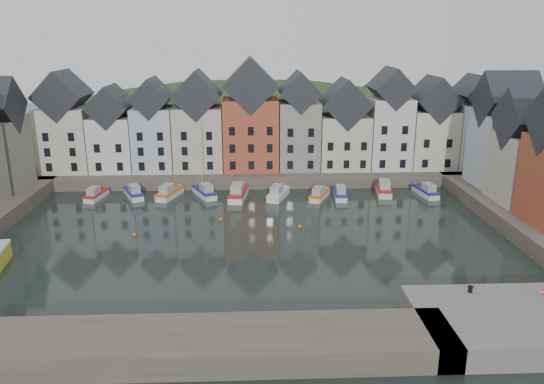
{
  "coord_description": "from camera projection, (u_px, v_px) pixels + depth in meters",
  "views": [
    {
      "loc": [
        -0.03,
        -56.63,
        23.24
      ],
      "look_at": [
        2.58,
        6.0,
        4.39
      ],
      "focal_mm": 35.0,
      "sensor_mm": 36.0,
      "label": 1
    }
  ],
  "objects": [
    {
      "name": "boat_f",
      "position": [
        278.0,
        194.0,
        77.49
      ],
      "size": [
        3.81,
        6.41,
        2.35
      ],
      "rotation": [
        0.0,
        0.0,
        -0.34
      ],
      "color": "silver",
      "rests_on": "ground"
    },
    {
      "name": "boat_e",
      "position": [
        238.0,
        193.0,
        77.33
      ],
      "size": [
        3.08,
        7.18,
        2.67
      ],
      "rotation": [
        0.0,
        0.0,
        -0.14
      ],
      "color": "silver",
      "rests_on": "ground"
    },
    {
      "name": "boat_b",
      "position": [
        134.0,
        193.0,
        77.88
      ],
      "size": [
        4.03,
        6.02,
        2.23
      ],
      "rotation": [
        0.0,
        0.0,
        0.42
      ],
      "color": "silver",
      "rests_on": "ground"
    },
    {
      "name": "far_terrace",
      "position": [
        270.0,
        126.0,
        85.24
      ],
      "size": [
        72.37,
        8.16,
        17.78
      ],
      "color": "beige",
      "rests_on": "far_quay"
    },
    {
      "name": "boat_d",
      "position": [
        205.0,
        192.0,
        78.33
      ],
      "size": [
        4.19,
        6.24,
        11.48
      ],
      "rotation": [
        0.0,
        0.0,
        0.43
      ],
      "color": "silver",
      "rests_on": "ground"
    },
    {
      "name": "boat_c",
      "position": [
        169.0,
        193.0,
        77.87
      ],
      "size": [
        3.72,
        6.34,
        2.33
      ],
      "rotation": [
        0.0,
        0.0,
        -0.33
      ],
      "color": "silver",
      "rests_on": "ground"
    },
    {
      "name": "boat_g",
      "position": [
        319.0,
        195.0,
        77.23
      ],
      "size": [
        3.81,
        5.66,
        2.09
      ],
      "rotation": [
        0.0,
        0.0,
        -0.43
      ],
      "color": "silver",
      "rests_on": "ground"
    },
    {
      "name": "boat_i",
      "position": [
        383.0,
        189.0,
        79.73
      ],
      "size": [
        2.91,
        6.74,
        2.51
      ],
      "rotation": [
        0.0,
        0.0,
        -0.14
      ],
      "color": "silver",
      "rests_on": "ground"
    },
    {
      "name": "boat_j",
      "position": [
        426.0,
        191.0,
        78.75
      ],
      "size": [
        2.64,
        5.95,
        2.21
      ],
      "rotation": [
        0.0,
        0.0,
        0.15
      ],
      "color": "silver",
      "rests_on": "ground"
    },
    {
      "name": "mooring_buoys",
      "position": [
        219.0,
        227.0,
        65.78
      ],
      "size": [
        20.5,
        5.5,
        0.5
      ],
      "color": "#CB6317",
      "rests_on": "ground"
    },
    {
      "name": "hillside",
      "position": [
        252.0,
        223.0,
        119.63
      ],
      "size": [
        153.6,
        70.4,
        64.0
      ],
      "color": "#28341A",
      "rests_on": "ground"
    },
    {
      "name": "near_wall",
      "position": [
        118.0,
        347.0,
        39.14
      ],
      "size": [
        50.0,
        6.0,
        2.0
      ],
      "primitive_type": "cube",
      "color": "#4D443B",
      "rests_on": "ground"
    },
    {
      "name": "boat_h",
      "position": [
        340.0,
        194.0,
        77.71
      ],
      "size": [
        2.18,
        5.77,
        2.17
      ],
      "rotation": [
        0.0,
        0.0,
        -0.08
      ],
      "color": "silver",
      "rests_on": "ground"
    },
    {
      "name": "near_quay",
      "position": [
        528.0,
        323.0,
        42.33
      ],
      "size": [
        18.0,
        10.0,
        2.0
      ],
      "primitive_type": "cube",
      "color": "#60605E",
      "rests_on": "ground"
    },
    {
      "name": "boat_a",
      "position": [
        96.0,
        195.0,
        77.24
      ],
      "size": [
        2.56,
        5.61,
        2.07
      ],
      "rotation": [
        0.0,
        0.0,
        -0.17
      ],
      "color": "silver",
      "rests_on": "ground"
    },
    {
      "name": "ground",
      "position": [
        252.0,
        244.0,
        60.88
      ],
      "size": [
        260.0,
        260.0,
        0.0
      ],
      "primitive_type": "plane",
      "color": "black",
      "rests_on": "ground"
    },
    {
      "name": "far_quay",
      "position": [
        251.0,
        171.0,
        89.29
      ],
      "size": [
        90.0,
        16.0,
        2.0
      ],
      "primitive_type": "cube",
      "color": "#4D443B",
      "rests_on": "ground"
    },
    {
      "name": "right_terrace",
      "position": [
        533.0,
        150.0,
        67.47
      ],
      "size": [
        8.3,
        24.25,
        16.36
      ],
      "color": "#B2BDC6",
      "rests_on": "right_quay"
    },
    {
      "name": "mooring_bollard",
      "position": [
        470.0,
        289.0,
        45.17
      ],
      "size": [
        0.48,
        0.48,
        0.56
      ],
      "color": "black",
      "rests_on": "near_quay"
    }
  ]
}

